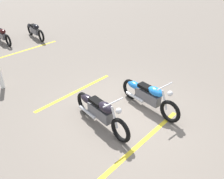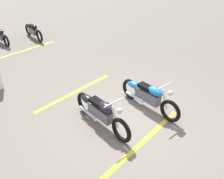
% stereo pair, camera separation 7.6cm
% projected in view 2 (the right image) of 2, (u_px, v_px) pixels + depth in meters
% --- Properties ---
extents(ground_plane, '(60.00, 60.00, 0.00)m').
position_uv_depth(ground_plane, '(127.00, 117.00, 6.72)').
color(ground_plane, slate).
extents(motorcycle_bright_foreground, '(2.23, 0.62, 1.04)m').
position_uv_depth(motorcycle_bright_foreground, '(148.00, 95.00, 6.87)').
color(motorcycle_bright_foreground, black).
rests_on(motorcycle_bright_foreground, ground).
extents(motorcycle_dark_foreground, '(2.23, 0.62, 1.04)m').
position_uv_depth(motorcycle_dark_foreground, '(100.00, 111.00, 6.19)').
color(motorcycle_dark_foreground, black).
rests_on(motorcycle_dark_foreground, ground).
extents(motorcycle_row_far_left, '(2.13, 0.33, 0.80)m').
position_uv_depth(motorcycle_row_far_left, '(33.00, 30.00, 12.49)').
color(motorcycle_row_far_left, black).
rests_on(motorcycle_row_far_left, ground).
extents(motorcycle_row_left, '(2.04, 0.26, 0.77)m').
position_uv_depth(motorcycle_row_left, '(0.00, 35.00, 11.84)').
color(motorcycle_row_left, black).
rests_on(motorcycle_row_left, ground).
extents(parking_stripe_near, '(0.44, 3.20, 0.01)m').
position_uv_depth(parking_stripe_near, '(144.00, 141.00, 5.87)').
color(parking_stripe_near, yellow).
rests_on(parking_stripe_near, ground).
extents(parking_stripe_mid, '(0.44, 3.20, 0.01)m').
position_uv_depth(parking_stripe_mid, '(75.00, 92.00, 7.89)').
color(parking_stripe_mid, yellow).
rests_on(parking_stripe_mid, ground).
extents(parking_stripe_far, '(0.44, 3.20, 0.01)m').
position_uv_depth(parking_stripe_far, '(27.00, 50.00, 11.23)').
color(parking_stripe_far, yellow).
rests_on(parking_stripe_far, ground).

